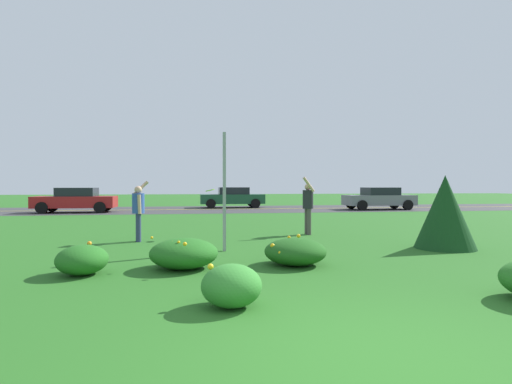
# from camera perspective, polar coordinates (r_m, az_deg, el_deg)

# --- Properties ---
(ground_plane) EXTENTS (120.00, 120.00, 0.00)m
(ground_plane) POSITION_cam_1_polar(r_m,az_deg,el_deg) (15.57, -2.80, -4.92)
(ground_plane) COLOR #26601E
(highway_strip) EXTENTS (120.00, 8.51, 0.01)m
(highway_strip) POSITION_cam_1_polar(r_m,az_deg,el_deg) (27.43, -5.53, -2.39)
(highway_strip) COLOR #38383A
(highway_strip) RESTS_ON ground
(highway_center_stripe) EXTENTS (120.00, 0.16, 0.00)m
(highway_center_stripe) POSITION_cam_1_polar(r_m,az_deg,el_deg) (27.43, -5.53, -2.38)
(highway_center_stripe) COLOR yellow
(highway_center_stripe) RESTS_ON ground
(daylily_clump_front_right) EXTENTS (0.79, 0.79, 0.56)m
(daylily_clump_front_right) POSITION_cam_1_polar(r_m,az_deg,el_deg) (5.48, -3.41, -12.82)
(daylily_clump_front_right) COLOR #337F2D
(daylily_clump_front_right) RESTS_ON ground
(daylily_clump_mid_right) EXTENTS (1.30, 1.25, 0.62)m
(daylily_clump_mid_right) POSITION_cam_1_polar(r_m,az_deg,el_deg) (8.03, -9.97, -8.37)
(daylily_clump_mid_right) COLOR #23661E
(daylily_clump_mid_right) RESTS_ON ground
(daylily_clump_front_center) EXTENTS (1.23, 1.25, 0.56)m
(daylily_clump_front_center) POSITION_cam_1_polar(r_m,az_deg,el_deg) (8.30, 5.47, -8.21)
(daylily_clump_front_center) COLOR #1E5619
(daylily_clump_front_center) RESTS_ON ground
(daylily_clump_mid_left) EXTENTS (0.89, 0.97, 0.56)m
(daylily_clump_mid_left) POSITION_cam_1_polar(r_m,az_deg,el_deg) (8.00, -22.94, -8.63)
(daylily_clump_mid_left) COLOR #23661E
(daylily_clump_mid_left) RESTS_ON ground
(sign_post_near_path) EXTENTS (0.07, 0.10, 2.86)m
(sign_post_near_path) POSITION_cam_1_polar(r_m,az_deg,el_deg) (9.93, -4.41, 0.04)
(sign_post_near_path) COLOR #93969B
(sign_post_near_path) RESTS_ON ground
(evergreen_shrub_side) EXTENTS (1.48, 1.48, 1.84)m
(evergreen_shrub_side) POSITION_cam_1_polar(r_m,az_deg,el_deg) (11.35, 24.71, -2.51)
(evergreen_shrub_side) COLOR #143D19
(evergreen_shrub_side) RESTS_ON ground
(person_thrower_blue_shirt) EXTENTS (0.45, 0.53, 1.72)m
(person_thrower_blue_shirt) POSITION_cam_1_polar(r_m,az_deg,el_deg) (12.05, -15.97, -2.18)
(person_thrower_blue_shirt) COLOR #2D4C9E
(person_thrower_blue_shirt) RESTS_ON ground
(person_catcher_dark_shirt) EXTENTS (0.42, 0.53, 1.86)m
(person_catcher_dark_shirt) POSITION_cam_1_polar(r_m,az_deg,el_deg) (13.34, 7.19, -1.65)
(person_catcher_dark_shirt) COLOR #232328
(person_catcher_dark_shirt) RESTS_ON ground
(frisbee_lime) EXTENTS (0.28, 0.28, 0.09)m
(frisbee_lime) POSITION_cam_1_polar(r_m,az_deg,el_deg) (12.59, -6.38, 0.23)
(frisbee_lime) COLOR #8CD133
(car_gray_leftmost) EXTENTS (4.50, 2.00, 1.45)m
(car_gray_leftmost) POSITION_cam_1_polar(r_m,az_deg,el_deg) (28.24, 16.69, -0.84)
(car_gray_leftmost) COLOR slate
(car_gray_leftmost) RESTS_ON ground
(car_dark_green_center_left) EXTENTS (4.50, 2.00, 1.45)m
(car_dark_green_center_left) POSITION_cam_1_polar(r_m,az_deg,el_deg) (29.41, -3.28, -0.73)
(car_dark_green_center_left) COLOR #194C2D
(car_dark_green_center_left) RESTS_ON ground
(car_red_center_right) EXTENTS (4.50, 2.00, 1.45)m
(car_red_center_right) POSITION_cam_1_polar(r_m,az_deg,el_deg) (26.28, -23.68, -1.00)
(car_red_center_right) COLOR maroon
(car_red_center_right) RESTS_ON ground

